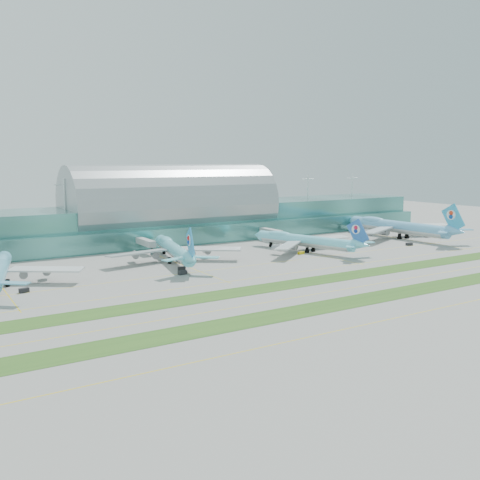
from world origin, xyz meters
TOP-DOWN VIEW (x-y plane):
  - ground at (0.00, 0.00)m, footprint 700.00×700.00m
  - terminal at (0.01, 128.79)m, footprint 340.00×69.10m
  - grass_strip_near at (0.00, -28.00)m, footprint 420.00×12.00m
  - grass_strip_far at (0.00, 2.00)m, footprint 420.00×12.00m
  - taxiline_a at (0.00, -48.00)m, footprint 420.00×0.35m
  - taxiline_b at (0.00, -14.00)m, footprint 420.00×0.35m
  - taxiline_c at (0.00, 18.00)m, footprint 420.00×0.35m
  - taxiline_d at (0.00, 40.00)m, footprint 420.00×0.35m
  - airliner_b at (-28.54, 65.82)m, footprint 60.40×69.53m
  - airliner_c at (38.80, 56.78)m, footprint 57.39×66.53m
  - airliner_d at (115.20, 65.18)m, footprint 73.17×83.09m
  - gse_b at (-96.74, 40.77)m, footprint 3.51×2.20m
  - gse_c at (-37.27, 38.61)m, footprint 3.69×1.94m
  - gse_d at (-33.98, 46.18)m, footprint 3.31×2.39m
  - gse_e at (32.31, 50.63)m, footprint 3.60×2.11m
  - gse_f at (56.93, 49.74)m, footprint 3.86×2.25m
  - gse_g at (98.71, 41.51)m, footprint 3.71×2.65m
  - gse_h at (132.28, 56.97)m, footprint 4.04×2.88m

SIDE VIEW (x-z plane):
  - ground at x=0.00m, z-range 0.00..0.00m
  - taxiline_a at x=0.00m, z-range 0.00..0.01m
  - taxiline_b at x=0.00m, z-range 0.00..0.01m
  - taxiline_c at x=0.00m, z-range 0.00..0.01m
  - taxiline_d at x=0.00m, z-range 0.00..0.01m
  - grass_strip_near at x=0.00m, z-range 0.00..0.08m
  - grass_strip_far at x=0.00m, z-range 0.00..0.08m
  - gse_e at x=32.31m, z-range 0.00..1.29m
  - gse_g at x=98.71m, z-range 0.00..1.50m
  - gse_d at x=-33.98m, z-range 0.00..1.54m
  - gse_b at x=-96.74m, z-range 0.00..1.60m
  - gse_f at x=56.93m, z-range 0.00..1.61m
  - gse_c at x=-37.27m, z-range 0.00..1.63m
  - gse_h at x=132.28m, z-range 0.00..1.66m
  - airliner_c at x=38.80m, z-range -3.59..15.15m
  - airliner_b at x=-28.54m, z-range -3.70..15.60m
  - airliner_d at x=115.20m, z-range -4.38..18.49m
  - terminal at x=0.01m, z-range -3.77..32.23m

